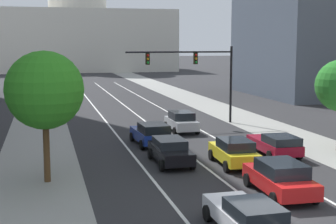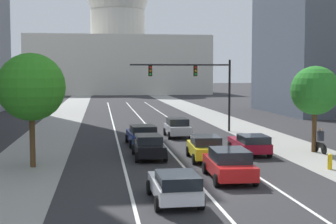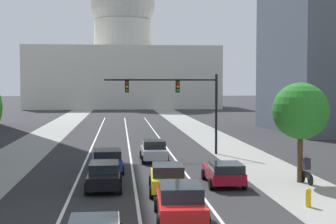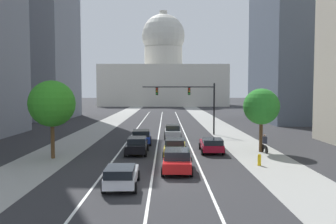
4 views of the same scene
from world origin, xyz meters
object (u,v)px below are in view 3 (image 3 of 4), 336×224
(capitol_building, at_px, (123,60))
(cyclist, at_px, (307,169))
(street_tree_near_right, at_px, (301,111))
(car_yellow, at_px, (168,178))
(car_silver, at_px, (154,150))
(fire_hydrant, at_px, (308,197))
(car_crimson, at_px, (224,172))
(car_red, at_px, (180,202))
(car_blue, at_px, (107,160))
(car_black, at_px, (104,175))
(traffic_signal_mast, at_px, (180,96))

(capitol_building, height_order, cyclist, capitol_building)
(cyclist, xyz_separation_m, street_tree_near_right, (-0.20, 0.55, 3.35))
(capitol_building, xyz_separation_m, car_yellow, (1.70, -101.68, -11.07))
(car_yellow, xyz_separation_m, cyclist, (8.24, 1.55, 0.05))
(car_silver, relative_size, fire_hydrant, 4.43)
(capitol_building, bearing_deg, car_crimson, -87.07)
(car_silver, height_order, car_red, car_silver)
(car_blue, xyz_separation_m, car_black, (-0.01, -5.40, -0.05))
(cyclist, bearing_deg, car_silver, 35.44)
(capitol_building, bearing_deg, cyclist, -84.33)
(car_crimson, relative_size, fire_hydrant, 5.03)
(capitol_building, bearing_deg, car_red, -89.09)
(car_crimson, xyz_separation_m, car_black, (-6.81, -0.45, 0.04))
(car_silver, bearing_deg, fire_hydrant, -157.88)
(capitol_building, height_order, car_crimson, capitol_building)
(car_blue, xyz_separation_m, street_tree_near_right, (11.44, -4.56, 3.38))
(car_crimson, height_order, traffic_signal_mast, traffic_signal_mast)
(capitol_building, bearing_deg, fire_hydrant, -85.66)
(car_silver, distance_m, car_blue, 5.69)
(traffic_signal_mast, bearing_deg, capitol_building, 92.72)
(car_black, xyz_separation_m, fire_hydrant, (9.72, -5.15, -0.31))
(traffic_signal_mast, bearing_deg, street_tree_near_right, -66.00)
(traffic_signal_mast, xyz_separation_m, fire_hydrant, (3.89, -18.61, -4.37))
(car_black, bearing_deg, car_red, -154.14)
(car_crimson, bearing_deg, street_tree_near_right, -83.73)
(street_tree_near_right, bearing_deg, car_red, -135.72)
(car_crimson, height_order, car_black, car_black)
(car_crimson, xyz_separation_m, car_blue, (-6.80, 4.95, 0.09))
(capitol_building, height_order, car_black, capitol_building)
(capitol_building, distance_m, car_red, 108.00)
(car_yellow, relative_size, street_tree_near_right, 0.74)
(cyclist, bearing_deg, car_crimson, 83.01)
(car_yellow, bearing_deg, capitol_building, 3.80)
(car_blue, bearing_deg, street_tree_near_right, -114.58)
(cyclist, bearing_deg, car_blue, 61.29)
(car_silver, relative_size, street_tree_near_right, 0.68)
(car_silver, distance_m, traffic_signal_mast, 5.84)
(car_yellow, distance_m, car_blue, 7.48)
(car_red, xyz_separation_m, fire_hydrant, (6.31, 1.86, -0.36))
(car_black, distance_m, car_red, 7.79)
(car_silver, relative_size, cyclist, 2.34)
(capitol_building, bearing_deg, car_blue, -91.02)
(car_crimson, relative_size, traffic_signal_mast, 0.49)
(traffic_signal_mast, bearing_deg, car_crimson, -85.67)
(car_crimson, relative_size, car_red, 0.97)
(cyclist, bearing_deg, fire_hydrant, 155.44)
(car_silver, xyz_separation_m, car_blue, (-3.40, -4.56, -0.00))
(car_yellow, relative_size, car_blue, 1.00)
(car_black, bearing_deg, street_tree_near_right, -85.92)
(capitol_building, distance_m, car_crimson, 100.71)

